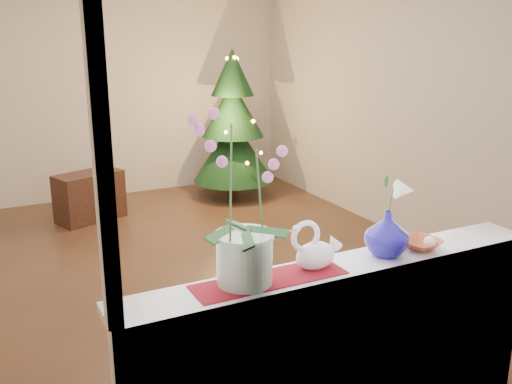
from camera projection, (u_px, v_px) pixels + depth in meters
ground at (179, 266)px, 4.93m from camera, size 5.00×5.00×0.00m
wall_back at (103, 85)px, 6.71m from camera, size 4.50×0.10×2.70m
wall_front at (364, 181)px, 2.42m from camera, size 4.50×0.10×2.70m
wall_right at (393, 96)px, 5.54m from camera, size 0.10×5.00×2.70m
window_apron at (349, 365)px, 2.70m from camera, size 2.20×0.08×0.88m
windowsill at (342, 268)px, 2.65m from camera, size 2.20×0.26×0.04m
window_frame at (364, 98)px, 2.35m from camera, size 2.22×0.06×1.60m
runner at (270, 279)px, 2.48m from camera, size 0.70×0.20×0.01m
orchid_pot at (244, 199)px, 2.34m from camera, size 0.30×0.30×0.76m
swan at (316, 245)px, 2.57m from camera, size 0.28×0.16×0.23m
blue_vase at (387, 230)px, 2.72m from camera, size 0.31×0.31×0.26m
lily at (390, 185)px, 2.66m from camera, size 0.14×0.08×0.19m
paperweight at (430, 242)px, 2.83m from camera, size 0.08×0.08×0.06m
amber_dish at (421, 244)px, 2.84m from camera, size 0.19×0.19×0.04m
xmas_tree at (233, 125)px, 6.78m from camera, size 1.26×1.26×1.77m
side_table at (90, 197)px, 6.08m from camera, size 0.77×0.57×0.52m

